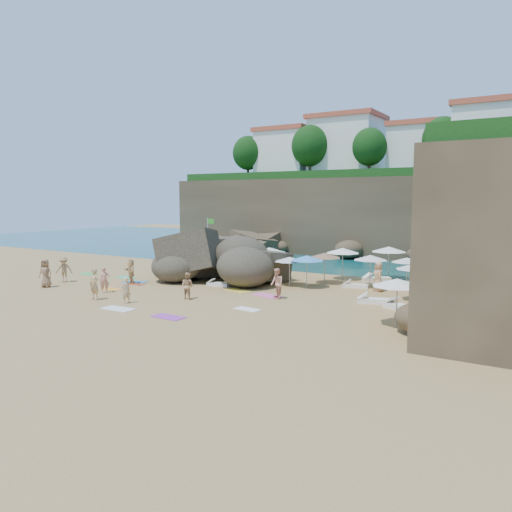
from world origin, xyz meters
The scene contains 49 objects.
ground centered at (0.00, 0.00, 0.00)m, with size 120.00×120.00×0.00m, color tan.
seawater centered at (0.00, 30.00, 0.00)m, with size 120.00×120.00×0.00m, color #0C4751.
cliff_back centered at (2.00, 25.00, 4.00)m, with size 44.00×8.00×8.00m, color brown.
rock_promontory centered at (-11.00, 16.00, 0.00)m, with size 12.00×7.00×2.00m, color brown, non-canonical shape.
clifftop_buildings centered at (2.96, 25.79, 11.24)m, with size 28.48×9.48×7.00m.
clifftop_trees centered at (4.78, 19.52, 11.26)m, with size 35.60×23.82×4.40m.
marina_masts centered at (-16.50, 30.00, 3.00)m, with size 3.10×0.10×6.00m.
rock_outcrop centered at (-0.99, 4.08, 0.00)m, with size 8.50×6.38×3.40m, color brown, non-canonical shape.
flag_pole centered at (-8.82, 12.04, 2.62)m, with size 0.80×0.08×4.11m.
parasol_0 centered at (6.25, 8.21, 2.14)m, with size 2.47×2.47×2.33m.
parasol_1 centered at (9.08, 10.17, 2.22)m, with size 2.55×2.55×2.41m.
parasol_2 centered at (11.18, 7.38, 1.86)m, with size 2.14×2.14×2.02m.
parasol_3 centered at (14.84, 9.24, 2.16)m, with size 2.49×2.49×2.36m.
parasol_4 centered at (9.01, 6.28, 1.99)m, with size 2.29×2.29×2.17m.
parasol_5 centered at (1.49, 5.76, 2.14)m, with size 2.47×2.47×2.33m.
parasol_6 centered at (5.83, 5.94, 1.98)m, with size 2.29×2.29×2.16m.
parasol_7 centered at (12.78, 3.18, 2.03)m, with size 2.34×2.34×2.22m.
parasol_8 centered at (15.73, 0.96, 1.74)m, with size 2.01×2.01×1.90m.
parasol_9 centered at (4.15, 3.86, 1.82)m, with size 2.10×2.10×1.98m.
parasol_10 centered at (5.48, 3.82, 1.99)m, with size 2.29×2.29×2.17m.
parasol_11 centered at (13.46, -3.09, 2.06)m, with size 2.38×2.38×2.25m.
lounger_0 centered at (1.91, 6.15, 0.13)m, with size 1.72×0.57×0.27m, color white.
lounger_1 centered at (8.30, 5.49, 0.13)m, with size 1.66×0.55×0.26m, color white.
lounger_2 centered at (8.70, 8.66, 0.15)m, with size 1.96×0.65×0.30m, color white.
lounger_3 centered at (0.11, 1.16, 0.12)m, with size 1.55×0.52×0.24m, color white.
lounger_4 centered at (12.76, 0.35, 0.15)m, with size 1.97×0.66×0.31m, color white.
lounger_5 centered at (11.02, 1.22, 0.15)m, with size 1.92×0.64×0.30m, color white.
towel_2 centered at (-5.14, -3.49, 0.01)m, with size 1.48×0.74×0.03m, color orange.
towel_3 centered at (-11.85, 0.17, 0.01)m, with size 1.51×0.76×0.03m, color green.
towel_5 centered at (-0.37, -7.42, 0.02)m, with size 1.85×0.92×0.03m, color white.
towel_6 centered at (3.21, -7.41, 0.02)m, with size 1.74×0.87×0.03m, color purple.
towel_7 centered at (-5.34, -1.21, 0.01)m, with size 1.49×0.75×0.03m, color #C44422.
towel_8 centered at (-5.88, -0.68, 0.02)m, with size 1.71×0.86×0.03m, color teal.
towel_9 centered at (4.65, -0.02, 0.02)m, with size 1.83×0.92×0.03m, color pink.
towel_11 centered at (-7.92, 0.45, 0.01)m, with size 1.68×0.84×0.03m, color #36BF7E.
towel_12 centered at (2.21, 0.42, 0.02)m, with size 1.78×0.89×0.03m, color yellow.
towel_13 centered at (5.64, -3.84, 0.01)m, with size 1.46×0.73×0.03m, color white.
person_stand_0 centered at (-4.62, -4.54, 0.81)m, with size 0.59×0.39×1.62m, color tan.
person_stand_1 centered at (1.10, -3.31, 0.80)m, with size 0.78×0.60×1.60m, color tan.
person_stand_2 centered at (-0.19, 9.69, 0.86)m, with size 1.12×0.46×1.73m, color #E3B681.
person_stand_3 centered at (1.12, 5.17, 0.78)m, with size 0.92×0.38×1.56m, color #9A7E4D.
person_stand_4 centered at (10.00, 4.95, 0.97)m, with size 0.95×0.52×1.94m, color tan.
person_stand_5 centered at (-4.34, 5.71, 0.95)m, with size 1.77×0.51×1.91m, color tan.
person_stand_6 centered at (-1.11, -6.09, 0.75)m, with size 0.55×0.36×1.50m, color tan.
person_lie_0 centered at (-10.17, -3.30, 0.24)m, with size 1.16×1.80×0.48m, color #A47C52.
person_lie_2 centered at (-9.48, -5.28, 0.25)m, with size 0.92×1.88×0.50m, color #876243.
person_lie_3 centered at (-5.69, -1.23, 0.22)m, with size 1.56×1.69×0.45m, color tan.
person_lie_4 centered at (-3.39, -6.39, 0.22)m, with size 0.67×1.83×0.44m, color tan.
person_lie_5 centered at (5.62, -0.53, 0.34)m, with size 0.87×1.79×0.68m, color #E6A083.
Camera 1 is at (19.83, -26.03, 5.98)m, focal length 35.00 mm.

